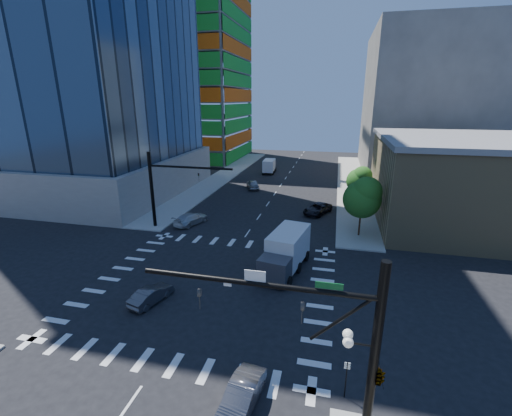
# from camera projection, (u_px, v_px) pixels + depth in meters

# --- Properties ---
(ground) EXTENTS (160.00, 160.00, 0.00)m
(ground) POSITION_uv_depth(u_px,v_px,m) (211.00, 285.00, 28.56)
(ground) COLOR black
(ground) RESTS_ON ground
(road_markings) EXTENTS (20.00, 20.00, 0.01)m
(road_markings) POSITION_uv_depth(u_px,v_px,m) (211.00, 285.00, 28.56)
(road_markings) COLOR silver
(road_markings) RESTS_ON ground
(sidewalk_ne) EXTENTS (5.00, 60.00, 0.15)m
(sidewalk_ne) POSITION_uv_depth(u_px,v_px,m) (351.00, 183.00, 62.91)
(sidewalk_ne) COLOR #9A9892
(sidewalk_ne) RESTS_ON ground
(sidewalk_nw) EXTENTS (5.00, 60.00, 0.15)m
(sidewalk_nw) POSITION_uv_depth(u_px,v_px,m) (222.00, 177.00, 68.36)
(sidewalk_nw) COLOR #9A9892
(sidewalk_nw) RESTS_ON ground
(construction_building) EXTENTS (25.16, 34.50, 70.60)m
(construction_building) POSITION_uv_depth(u_px,v_px,m) (190.00, 58.00, 84.50)
(construction_building) COLOR slate
(construction_building) RESTS_ON ground
(commercial_building) EXTENTS (20.50, 22.50, 10.60)m
(commercial_building) POSITION_uv_depth(u_px,v_px,m) (465.00, 181.00, 41.90)
(commercial_building) COLOR #958356
(commercial_building) RESTS_ON ground
(bg_building_ne) EXTENTS (24.00, 30.00, 28.00)m
(bg_building_ne) POSITION_uv_depth(u_px,v_px,m) (429.00, 104.00, 69.43)
(bg_building_ne) COLOR #64605A
(bg_building_ne) RESTS_ON ground
(signal_mast_se) EXTENTS (10.51, 2.48, 9.00)m
(signal_mast_se) POSITION_uv_depth(u_px,v_px,m) (352.00, 350.00, 14.06)
(signal_mast_se) COLOR black
(signal_mast_se) RESTS_ON sidewalk_se
(signal_mast_nw) EXTENTS (10.20, 0.40, 9.00)m
(signal_mast_nw) POSITION_uv_depth(u_px,v_px,m) (163.00, 184.00, 39.74)
(signal_mast_nw) COLOR black
(signal_mast_nw) RESTS_ON sidewalk_nw
(tree_south) EXTENTS (4.16, 4.16, 6.82)m
(tree_south) POSITION_uv_depth(u_px,v_px,m) (364.00, 197.00, 37.28)
(tree_south) COLOR #382316
(tree_south) RESTS_ON sidewalk_ne
(tree_north) EXTENTS (3.54, 3.52, 5.78)m
(tree_north) POSITION_uv_depth(u_px,v_px,m) (360.00, 179.00, 48.55)
(tree_north) COLOR #382316
(tree_north) RESTS_ON sidewalk_ne
(no_parking_sign) EXTENTS (0.30, 0.06, 2.20)m
(no_parking_sign) POSITION_uv_depth(u_px,v_px,m) (346.00, 376.00, 17.46)
(no_parking_sign) COLOR black
(no_parking_sign) RESTS_ON ground
(car_nb_right) EXTENTS (1.88, 4.18, 1.33)m
(car_nb_right) POSITION_uv_depth(u_px,v_px,m) (241.00, 397.00, 17.08)
(car_nb_right) COLOR #545359
(car_nb_right) RESTS_ON ground
(car_nb_far) EXTENTS (4.17, 5.55, 1.40)m
(car_nb_far) POSITION_uv_depth(u_px,v_px,m) (318.00, 209.00, 46.30)
(car_nb_far) COLOR black
(car_nb_far) RESTS_ON ground
(car_sb_near) EXTENTS (3.54, 5.30, 1.43)m
(car_sb_near) POSITION_uv_depth(u_px,v_px,m) (191.00, 219.00, 42.43)
(car_sb_near) COLOR silver
(car_sb_near) RESTS_ON ground
(car_sb_mid) EXTENTS (3.35, 4.88, 1.54)m
(car_sb_mid) POSITION_uv_depth(u_px,v_px,m) (253.00, 184.00, 59.35)
(car_sb_mid) COLOR #93949A
(car_sb_mid) RESTS_ON ground
(car_sb_cross) EXTENTS (2.28, 4.00, 1.25)m
(car_sb_cross) POSITION_uv_depth(u_px,v_px,m) (151.00, 295.00, 26.05)
(car_sb_cross) COLOR #444448
(car_sb_cross) RESTS_ON ground
(box_truck_near) EXTENTS (3.98, 7.08, 3.51)m
(box_truck_near) POSITION_uv_depth(u_px,v_px,m) (284.00, 256.00, 30.48)
(box_truck_near) COLOR black
(box_truck_near) RESTS_ON ground
(box_truck_far) EXTENTS (2.62, 5.59, 2.87)m
(box_truck_far) POSITION_uv_depth(u_px,v_px,m) (270.00, 167.00, 72.15)
(box_truck_far) COLOR black
(box_truck_far) RESTS_ON ground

